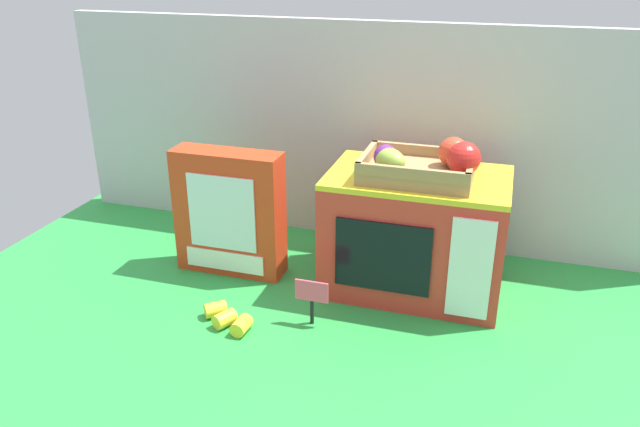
# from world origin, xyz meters

# --- Properties ---
(ground_plane) EXTENTS (1.70, 1.70, 0.00)m
(ground_plane) POSITION_xyz_m (0.00, 0.00, 0.00)
(ground_plane) COLOR green
(ground_plane) RESTS_ON ground
(display_back_panel) EXTENTS (1.61, 0.03, 0.56)m
(display_back_panel) POSITION_xyz_m (0.00, 0.26, 0.28)
(display_back_panel) COLOR #B7BABF
(display_back_panel) RESTS_ON ground
(toy_microwave) EXTENTS (0.39, 0.26, 0.27)m
(toy_microwave) POSITION_xyz_m (0.18, 0.02, 0.14)
(toy_microwave) COLOR red
(toy_microwave) RESTS_ON ground
(food_groups_crate) EXTENTS (0.24, 0.17, 0.09)m
(food_groups_crate) POSITION_xyz_m (0.20, -0.01, 0.30)
(food_groups_crate) COLOR #A37F51
(food_groups_crate) RESTS_ON toy_microwave
(cookie_set_box) EXTENTS (0.26, 0.08, 0.30)m
(cookie_set_box) POSITION_xyz_m (-0.25, -0.03, 0.15)
(cookie_set_box) COLOR red
(cookie_set_box) RESTS_ON ground
(price_sign) EXTENTS (0.07, 0.01, 0.10)m
(price_sign) POSITION_xyz_m (0.01, -0.20, 0.07)
(price_sign) COLOR black
(price_sign) RESTS_ON ground
(loose_toy_banana) EXTENTS (0.12, 0.09, 0.03)m
(loose_toy_banana) POSITION_xyz_m (-0.15, -0.25, 0.02)
(loose_toy_banana) COLOR yellow
(loose_toy_banana) RESTS_ON ground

